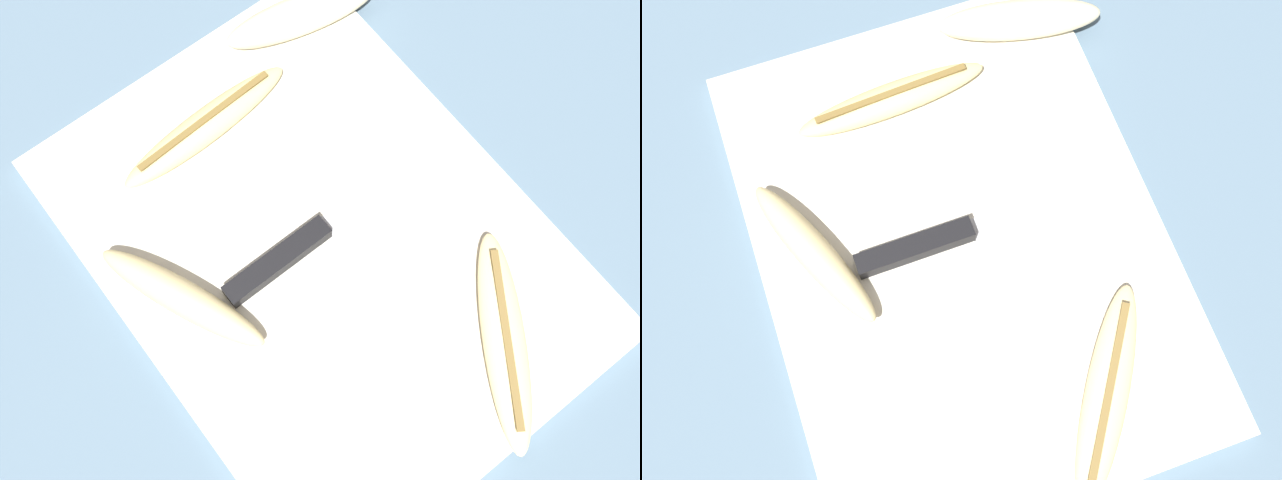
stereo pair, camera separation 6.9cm
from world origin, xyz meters
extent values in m
plane|color=slate|center=(0.00, 0.00, 0.00)|extent=(4.00, 4.00, 0.00)
cube|color=beige|center=(0.00, 0.00, 0.01)|extent=(0.50, 0.37, 0.01)
cube|color=black|center=(-0.01, -0.04, 0.02)|extent=(0.02, 0.11, 0.02)
cube|color=#B7BABF|center=(-0.01, 0.09, 0.01)|extent=(0.02, 0.15, 0.00)
ellipsoid|color=beige|center=(-0.20, 0.13, 0.03)|extent=(0.08, 0.17, 0.04)
ellipsoid|color=beige|center=(0.17, 0.07, 0.02)|extent=(0.19, 0.14, 0.02)
cube|color=olive|center=(0.17, 0.07, 0.03)|extent=(0.14, 0.10, 0.00)
ellipsoid|color=#DBC684|center=(-0.16, -0.02, 0.02)|extent=(0.05, 0.20, 0.02)
cube|color=brown|center=(-0.16, -0.02, 0.04)|extent=(0.02, 0.16, 0.00)
ellipsoid|color=beige|center=(-0.03, -0.13, 0.03)|extent=(0.17, 0.10, 0.03)
camera|label=1|loc=(0.17, -0.13, 0.68)|focal=42.00mm
camera|label=2|loc=(0.20, -0.07, 0.68)|focal=42.00mm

